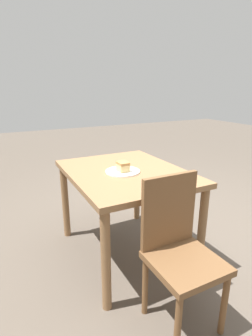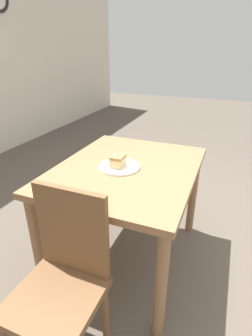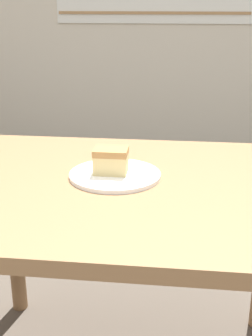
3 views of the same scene
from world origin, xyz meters
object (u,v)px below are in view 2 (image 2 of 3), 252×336
(cake_slice, at_px, (118,161))
(chair_near_window, at_px, (62,279))
(plate, at_px, (119,167))
(dining_table_near, at_px, (127,180))

(cake_slice, bearing_deg, chair_near_window, -178.25)
(plate, distance_m, cake_slice, 0.04)
(chair_near_window, relative_size, cake_slice, 9.23)
(plate, relative_size, cake_slice, 2.74)
(plate, height_order, cake_slice, cake_slice)
(chair_near_window, height_order, cake_slice, chair_near_window)
(dining_table_near, height_order, chair_near_window, chair_near_window)
(dining_table_near, relative_size, cake_slice, 11.13)
(dining_table_near, xyz_separation_m, plate, (-0.03, 0.04, 0.10))
(chair_near_window, distance_m, plate, 0.73)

